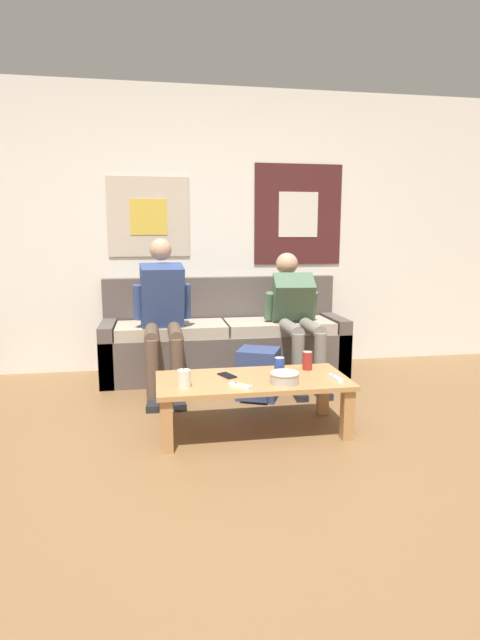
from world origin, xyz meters
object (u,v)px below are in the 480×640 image
object	(u,v)px
couch	(224,342)
game_controller_near_left	(240,386)
person_seated_teen	(295,311)
cell_phone	(227,375)
drink_can_red	(307,361)
person_seated_adult	(163,310)
drink_can_blue	(279,367)
backpack	(258,375)
ceramic_bowl	(284,377)
pillar_candle	(184,379)
coffee_table	(253,387)
game_controller_near_right	(335,378)

from	to	relation	value
couch	game_controller_near_left	xyz separation A→B (m)	(-0.12, -1.55, 0.07)
person_seated_teen	cell_phone	distance (m)	1.26
person_seated_teen	drink_can_red	size ratio (longest dim) A/B	8.77
person_seated_adult	person_seated_teen	distance (m)	1.12
person_seated_teen	drink_can_blue	world-z (taller)	person_seated_teen
backpack	drink_can_red	xyz separation A→B (m)	(0.23, -0.49, 0.23)
couch	ceramic_bowl	world-z (taller)	couch
drink_can_blue	game_controller_near_left	xyz separation A→B (m)	(-0.29, -0.20, -0.05)
person_seated_adult	ceramic_bowl	bearing A→B (deg)	-58.28
couch	ceramic_bowl	bearing A→B (deg)	-84.00
backpack	game_controller_near_left	world-z (taller)	backpack
pillar_candle	couch	bearing A→B (deg)	73.06
couch	drink_can_red	bearing A→B (deg)	-72.27
coffee_table	person_seated_teen	xyz separation A→B (m)	(0.58, 1.06, 0.31)
cell_phone	pillar_candle	bearing A→B (deg)	-147.11
drink_can_red	game_controller_near_left	xyz separation A→B (m)	(-0.51, -0.33, -0.05)
person_seated_adult	cell_phone	size ratio (longest dim) A/B	8.05
game_controller_near_left	cell_phone	bearing A→B (deg)	99.12
backpack	pillar_candle	distance (m)	0.98
game_controller_near_left	game_controller_near_right	bearing A→B (deg)	5.82
couch	drink_can_blue	size ratio (longest dim) A/B	17.26
cell_phone	game_controller_near_left	bearing A→B (deg)	-80.88
game_controller_near_left	couch	bearing A→B (deg)	85.49
coffee_table	drink_can_red	bearing A→B (deg)	19.47
pillar_candle	person_seated_teen	bearing A→B (deg)	49.03
person_seated_teen	couch	bearing A→B (deg)	152.02
person_seated_adult	ceramic_bowl	distance (m)	1.37
pillar_candle	drink_can_blue	xyz separation A→B (m)	(0.62, 0.13, 0.01)
ceramic_bowl	pillar_candle	world-z (taller)	pillar_candle
game_controller_near_left	game_controller_near_right	distance (m)	0.62
coffee_table	game_controller_near_left	bearing A→B (deg)	-120.88
backpack	game_controller_near_left	xyz separation A→B (m)	(-0.28, -0.82, 0.18)
cell_phone	drink_can_red	bearing A→B (deg)	6.81
person_seated_adult	drink_can_red	world-z (taller)	person_seated_adult
backpack	cell_phone	bearing A→B (deg)	-119.96
pillar_candle	game_controller_near_left	bearing A→B (deg)	-13.15
drink_can_blue	coffee_table	bearing A→B (deg)	-174.22
backpack	drink_can_blue	world-z (taller)	drink_can_blue
game_controller_near_right	cell_phone	world-z (taller)	game_controller_near_right
coffee_table	backpack	world-z (taller)	backpack
coffee_table	game_controller_near_right	world-z (taller)	game_controller_near_right
coffee_table	pillar_candle	world-z (taller)	pillar_candle
pillar_candle	drink_can_blue	size ratio (longest dim) A/B	0.94
person_seated_adult	pillar_candle	xyz separation A→B (m)	(0.10, -1.11, -0.25)
game_controller_near_left	cell_phone	xyz separation A→B (m)	(-0.04, 0.26, -0.01)
person_seated_adult	cell_phone	distance (m)	1.05
person_seated_adult	drink_can_blue	size ratio (longest dim) A/B	9.81
couch	backpack	world-z (taller)	couch
game_controller_near_right	game_controller_near_left	bearing A→B (deg)	-174.18
couch	drink_can_red	distance (m)	1.29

